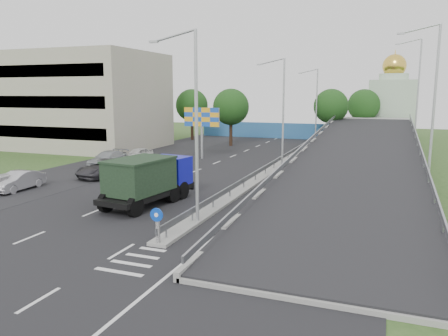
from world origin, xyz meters
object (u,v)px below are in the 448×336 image
at_px(parked_car_c, 105,168).
at_px(parked_car_d, 108,159).
at_px(parked_car_a, 0,183).
at_px(lamp_post_mid, 281,106).
at_px(parked_car_b, 18,181).
at_px(parked_car_e, 138,154).
at_px(billboard, 202,120).
at_px(sign_bollard, 157,225).
at_px(dump_truck, 149,178).
at_px(church, 392,104).
at_px(lamp_post_near, 193,117).
at_px(lamp_post_far, 315,102).

bearing_deg(parked_car_c, parked_car_d, 131.32).
bearing_deg(parked_car_a, lamp_post_mid, 50.26).
bearing_deg(parked_car_b, parked_car_a, -122.69).
relative_size(parked_car_c, parked_car_e, 1.37).
xyz_separation_m(lamp_post_mid, billboard, (-9.11, 2.00, -1.62)).
bearing_deg(parked_car_e, sign_bollard, -49.61).
height_order(billboard, parked_car_b, billboard).
distance_m(dump_truck, parked_car_e, 18.81).
xyz_separation_m(parked_car_a, parked_car_e, (1.22, 16.49, -0.01)).
distance_m(church, parked_car_a, 58.33).
distance_m(lamp_post_near, parked_car_b, 16.64).
distance_m(lamp_post_mid, parked_car_b, 23.53).
relative_size(lamp_post_far, dump_truck, 1.39).
bearing_deg(parked_car_e, billboard, 37.71).
bearing_deg(sign_bollard, church, 80.19).
height_order(dump_truck, parked_car_d, dump_truck).
distance_m(church, parked_car_e, 43.57).
height_order(lamp_post_mid, parked_car_a, lamp_post_mid).
relative_size(billboard, parked_car_e, 1.40).
xyz_separation_m(lamp_post_mid, parked_car_b, (-15.54, -16.92, -5.11)).
bearing_deg(parked_car_b, lamp_post_mid, 45.07).
bearing_deg(lamp_post_mid, sign_bollard, -90.26).
relative_size(lamp_post_far, church, 0.73).
relative_size(church, parked_car_c, 2.58).
distance_m(sign_bollard, parked_car_d, 23.96).
bearing_deg(parked_car_a, parked_car_e, 87.98).
relative_size(parked_car_a, parked_car_d, 0.80).
relative_size(lamp_post_near, lamp_post_mid, 1.00).
height_order(sign_bollard, parked_car_a, sign_bollard).
height_order(lamp_post_near, lamp_post_far, same).
bearing_deg(lamp_post_far, parked_car_c, -112.73).
height_order(parked_car_a, parked_car_d, parked_car_d).
height_order(lamp_post_near, billboard, lamp_post_near).
xyz_separation_m(parked_car_b, parked_car_c, (2.83, 6.59, 0.04)).
xyz_separation_m(sign_bollard, billboard, (-9.00, 25.83, 3.15)).
bearing_deg(parked_car_e, lamp_post_mid, 12.51).
relative_size(sign_bollard, parked_car_a, 0.42).
bearing_deg(sign_bollard, lamp_post_far, 89.86).
relative_size(billboard, dump_truck, 0.76).
relative_size(lamp_post_mid, lamp_post_far, 1.00).
height_order(lamp_post_mid, billboard, lamp_post_mid).
height_order(lamp_post_mid, dump_truck, lamp_post_mid).
bearing_deg(parked_car_e, parked_car_d, -94.13).
relative_size(lamp_post_near, parked_car_b, 2.37).
xyz_separation_m(lamp_post_mid, parked_car_c, (-12.70, -10.33, -5.06)).
xyz_separation_m(lamp_post_near, parked_car_e, (-14.94, 18.51, -5.14)).
bearing_deg(lamp_post_near, church, 79.62).
height_order(sign_bollard, billboard, billboard).
bearing_deg(parked_car_a, church, 65.58).
bearing_deg(parked_car_c, sign_bollard, -38.85).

